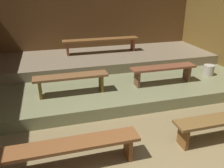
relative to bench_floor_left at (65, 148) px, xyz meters
name	(u,v)px	position (x,y,z in m)	size (l,w,h in m)	color
ground	(119,99)	(1.26, 1.79, -0.36)	(6.85, 6.04, 0.08)	olive
wall_back	(93,23)	(1.26, 4.44, 0.87)	(6.85, 0.06, 2.38)	brown
platform_lower	(108,77)	(1.26, 2.71, -0.20)	(6.05, 3.40, 0.24)	#797C56
platform_middle	(100,59)	(1.26, 3.49, 0.04)	(6.05, 1.82, 0.24)	#7B6C53
bench_floor_left	(65,148)	(0.00, 0.00, 0.00)	(1.91, 0.29, 0.39)	brown
bench_lower_left	(71,79)	(0.29, 1.76, 0.22)	(1.41, 0.29, 0.39)	brown
bench_lower_right	(163,70)	(2.24, 1.76, 0.22)	(1.41, 0.29, 0.39)	brown
bench_middle_center	(101,41)	(1.34, 3.72, 0.47)	(2.08, 0.29, 0.39)	brown
pail_lower	(209,70)	(3.52, 1.94, 0.04)	(0.24, 0.24, 0.24)	#B2A899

